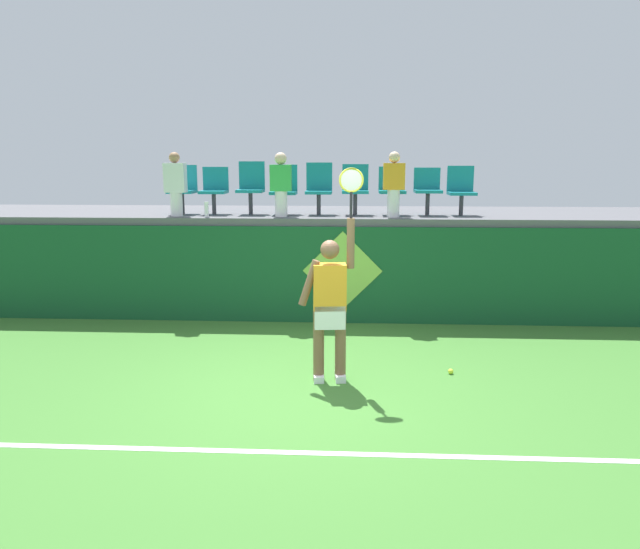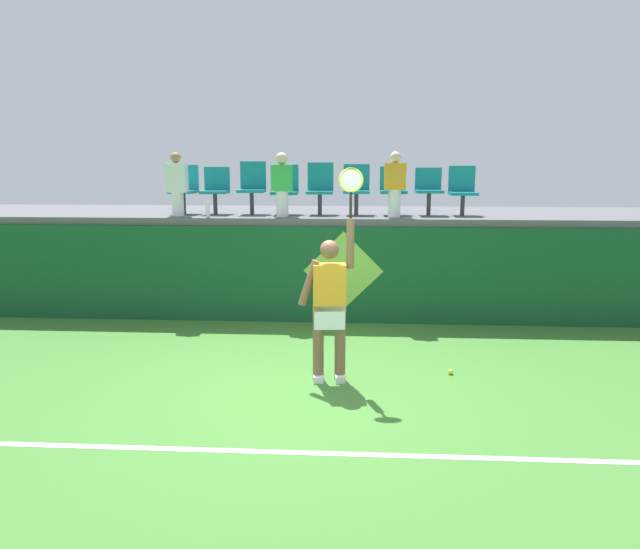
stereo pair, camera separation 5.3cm
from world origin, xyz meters
TOP-DOWN VIEW (x-y plane):
  - ground_plane at (0.00, 0.00)m, footprint 40.00×40.00m
  - court_back_wall at (0.00, 3.08)m, footprint 13.51×0.20m
  - spectator_platform at (0.00, 4.33)m, footprint 13.51×2.60m
  - court_baseline_stripe at (0.00, -1.34)m, footprint 12.16×0.08m
  - tennis_player at (0.30, 0.46)m, footprint 0.75×0.29m
  - tennis_ball at (1.78, 0.74)m, footprint 0.07×0.07m
  - water_bottle at (-1.80, 3.18)m, footprint 0.07×0.07m
  - stadium_chair_0 at (-2.35, 3.79)m, footprint 0.44×0.42m
  - stadium_chair_1 at (-1.80, 3.78)m, footprint 0.44×0.42m
  - stadium_chair_2 at (-1.17, 3.79)m, footprint 0.44×0.42m
  - stadium_chair_3 at (-0.61, 3.79)m, footprint 0.44×0.42m
  - stadium_chair_4 at (-0.01, 3.79)m, footprint 0.44×0.42m
  - stadium_chair_5 at (0.60, 3.79)m, footprint 0.44×0.42m
  - stadium_chair_6 at (1.21, 3.78)m, footprint 0.44×0.42m
  - stadium_chair_7 at (1.80, 3.78)m, footprint 0.44×0.42m
  - stadium_chair_8 at (2.36, 3.79)m, footprint 0.44×0.42m
  - spectator_0 at (1.21, 3.37)m, footprint 0.34×0.20m
  - spectator_1 at (-2.35, 3.37)m, footprint 0.34×0.20m
  - spectator_2 at (-0.61, 3.38)m, footprint 0.34×0.20m
  - wall_signage_mount at (0.41, 2.97)m, footprint 1.27×0.01m

SIDE VIEW (x-z plane):
  - ground_plane at x=0.00m, z-range 0.00..0.00m
  - wall_signage_mount at x=0.41m, z-range -0.75..0.75m
  - court_baseline_stripe at x=0.00m, z-range 0.00..0.01m
  - tennis_ball at x=1.78m, z-range 0.00..0.07m
  - court_back_wall at x=0.00m, z-range 0.00..1.56m
  - tennis_player at x=0.30m, z-range -0.30..2.22m
  - spectator_platform at x=0.00m, z-range 1.56..1.68m
  - water_bottle at x=-1.80m, z-range 1.68..1.93m
  - stadium_chair_1 at x=-1.80m, z-range 1.73..2.52m
  - stadium_chair_8 at x=2.36m, z-range 1.72..2.53m
  - stadium_chair_3 at x=-0.61m, z-range 1.71..2.55m
  - stadium_chair_7 at x=1.80m, z-range 1.74..2.53m
  - stadium_chair_6 at x=1.21m, z-range 1.73..2.53m
  - stadium_chair_0 at x=-2.35m, z-range 1.72..2.55m
  - stadium_chair_5 at x=0.60m, z-range 1.73..2.57m
  - stadium_chair_4 at x=-0.01m, z-range 1.72..2.58m
  - stadium_chair_2 at x=-1.17m, z-range 1.72..2.61m
  - spectator_1 at x=-2.35m, z-range 1.69..2.73m
  - spectator_2 at x=-0.61m, z-range 1.70..2.74m
  - spectator_0 at x=1.21m, z-range 1.70..2.74m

